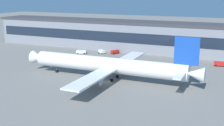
{
  "coord_description": "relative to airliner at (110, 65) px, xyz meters",
  "views": [
    {
      "loc": [
        43.0,
        -88.66,
        30.1
      ],
      "look_at": [
        -1.59,
        7.44,
        5.0
      ],
      "focal_mm": 47.58,
      "sensor_mm": 36.0,
      "label": 1
    }
  ],
  "objects": [
    {
      "name": "ground_plane",
      "position": [
        0.67,
        -3.45,
        -5.14
      ],
      "size": [
        600.0,
        600.0,
        0.0
      ],
      "primitive_type": "plane",
      "color": "slate"
    },
    {
      "name": "pushback_tractor",
      "position": [
        -32.39,
        34.93,
        -4.09
      ],
      "size": [
        5.44,
        4.31,
        1.75
      ],
      "color": "white",
      "rests_on": "ground_plane"
    },
    {
      "name": "traffic_cone_0",
      "position": [
        -24.36,
        -7.2,
        -4.86
      ],
      "size": [
        0.45,
        0.45,
        0.56
      ],
      "primitive_type": "cone",
      "color": "#F2590C",
      "rests_on": "ground_plane"
    },
    {
      "name": "follow_me_car",
      "position": [
        -17.02,
        42.32,
        -4.05
      ],
      "size": [
        3.63,
        4.79,
        1.85
      ],
      "color": "red",
      "rests_on": "ground_plane"
    },
    {
      "name": "belt_loader",
      "position": [
        34.56,
        36.81,
        -3.99
      ],
      "size": [
        6.5,
        2.37,
        1.95
      ],
      "color": "red",
      "rests_on": "ground_plane"
    },
    {
      "name": "airliner",
      "position": [
        0.0,
        0.0,
        0.0
      ],
      "size": [
        66.17,
        56.89,
        16.81
      ],
      "color": "white",
      "rests_on": "ground_plane"
    },
    {
      "name": "terminal_building",
      "position": [
        0.67,
        55.73,
        2.64
      ],
      "size": [
        194.28,
        19.16,
        15.52
      ],
      "color": "gray",
      "rests_on": "ground_plane"
    },
    {
      "name": "baggage_tug",
      "position": [
        -23.47,
        40.04,
        -4.06
      ],
      "size": [
        4.11,
        3.38,
        1.85
      ],
      "color": "white",
      "rests_on": "ground_plane"
    }
  ]
}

